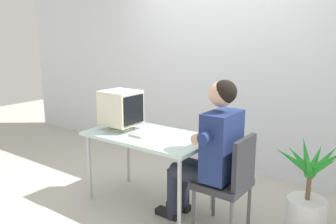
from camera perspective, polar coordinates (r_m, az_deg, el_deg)
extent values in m
plane|color=#B2ADA3|center=(3.64, -2.98, -14.73)|extent=(12.00, 12.00, 0.00)
cube|color=silver|center=(4.28, 12.10, 10.00)|extent=(8.00, 0.10, 3.00)
cylinder|color=#B7B7BC|center=(3.67, -12.75, -8.88)|extent=(0.04, 0.04, 0.70)
cylinder|color=#B7B7BC|center=(2.98, 1.88, -13.72)|extent=(0.04, 0.04, 0.70)
cylinder|color=#B7B7BC|center=(4.04, -6.61, -6.63)|extent=(0.04, 0.04, 0.70)
cylinder|color=#B7B7BC|center=(3.43, 7.37, -10.20)|extent=(0.04, 0.04, 0.70)
cube|color=silver|center=(3.38, -3.12, -3.93)|extent=(1.23, 0.69, 0.03)
cylinder|color=beige|center=(3.59, -7.68, -2.61)|extent=(0.26, 0.26, 0.02)
cylinder|color=beige|center=(3.58, -7.69, -2.22)|extent=(0.06, 0.06, 0.03)
cube|color=beige|center=(3.54, -7.78, 0.72)|extent=(0.34, 0.32, 0.34)
cube|color=black|center=(3.42, -5.62, 0.36)|extent=(0.01, 0.28, 0.28)
cube|color=silver|center=(3.42, -3.21, -3.24)|extent=(0.16, 0.41, 0.02)
cube|color=beige|center=(3.41, -3.22, -2.99)|extent=(0.14, 0.37, 0.01)
cylinder|color=#4C4C51|center=(3.09, 4.22, -15.85)|extent=(0.03, 0.03, 0.40)
cylinder|color=#4C4C51|center=(2.95, 10.30, -17.56)|extent=(0.03, 0.03, 0.40)
cylinder|color=#4C4C51|center=(3.36, 7.48, -13.46)|extent=(0.03, 0.03, 0.40)
cylinder|color=#4C4C51|center=(3.23, 13.13, -14.85)|extent=(0.03, 0.03, 0.40)
cube|color=#2D2D33|center=(3.05, 8.93, -11.56)|extent=(0.41, 0.41, 0.06)
cube|color=#2D2D33|center=(2.89, 12.38, -8.06)|extent=(0.04, 0.37, 0.41)
cube|color=navy|center=(2.94, 8.80, -5.46)|extent=(0.22, 0.39, 0.57)
sphere|color=tan|center=(2.85, 8.73, 2.92)|extent=(0.21, 0.21, 0.21)
sphere|color=black|center=(2.83, 9.29, 3.25)|extent=(0.20, 0.20, 0.20)
cylinder|color=#262838|center=(3.07, 4.19, -10.31)|extent=(0.43, 0.14, 0.14)
cylinder|color=#262838|center=(3.21, 5.91, -9.27)|extent=(0.43, 0.14, 0.14)
cylinder|color=#262838|center=(3.27, 0.82, -13.33)|extent=(0.11, 0.11, 0.48)
cylinder|color=#262838|center=(3.41, 2.61, -12.26)|extent=(0.11, 0.11, 0.48)
cube|color=black|center=(3.40, -0.05, -16.26)|extent=(0.24, 0.09, 0.06)
cube|color=black|center=(3.53, 1.73, -15.12)|extent=(0.24, 0.09, 0.06)
cylinder|color=navy|center=(2.72, 6.32, -4.15)|extent=(0.09, 0.14, 0.09)
cylinder|color=navy|center=(3.11, 10.47, -2.19)|extent=(0.09, 0.14, 0.09)
cylinder|color=tan|center=(2.98, 6.46, -3.68)|extent=(0.09, 0.39, 0.09)
cylinder|color=silver|center=(3.40, 21.69, -15.19)|extent=(0.34, 0.34, 0.27)
cylinder|color=brown|center=(3.29, 22.07, -11.07)|extent=(0.04, 0.04, 0.26)
cone|color=#248B2A|center=(3.19, 24.40, -7.56)|extent=(0.34, 0.10, 0.31)
cone|color=#248B2A|center=(3.30, 24.11, -7.32)|extent=(0.24, 0.34, 0.30)
cone|color=#248B2A|center=(3.34, 23.05, -7.14)|extent=(0.09, 0.37, 0.25)
cone|color=#248B2A|center=(3.32, 21.69, -6.71)|extent=(0.23, 0.31, 0.33)
cone|color=#248B2A|center=(3.26, 20.01, -7.53)|extent=(0.38, 0.11, 0.23)
cone|color=#248B2A|center=(3.15, 20.82, -7.39)|extent=(0.25, 0.28, 0.35)
cone|color=#248B2A|center=(3.10, 22.10, -8.11)|extent=(0.11, 0.35, 0.30)
cone|color=#248B2A|center=(3.13, 23.91, -8.22)|extent=(0.32, 0.27, 0.31)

